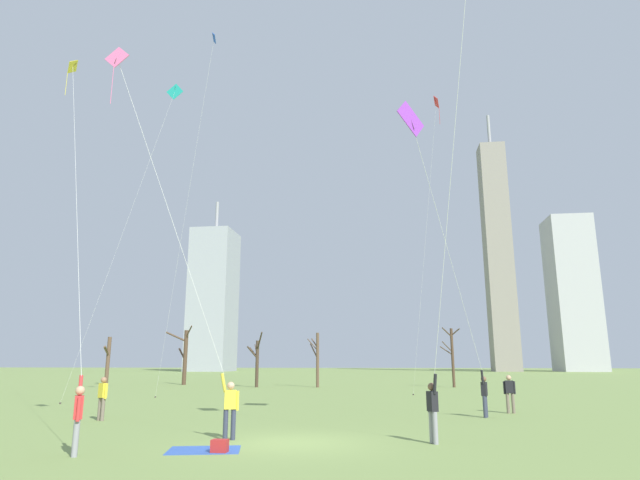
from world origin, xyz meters
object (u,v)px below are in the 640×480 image
Objects in this scene: kite_flyer_midfield_left_purple at (468,333)px; bystander_strolling_midfield at (102,396)px; bare_tree_center at (108,359)px; bare_tree_leftmost at (184,355)px; bare_tree_far_right_edge at (452,355)px; bare_tree_left_of_center at (257,360)px; distant_kite_drifting_left_teal at (166,116)px; picnic_spot at (213,448)px; bare_tree_rightmost at (317,358)px; kite_flyer_midfield_center_yellow at (77,337)px; distant_kite_high_overhead_red at (434,134)px; kite_flyer_midfield_right_pink at (212,352)px; distant_kite_low_near_trees_blue at (204,98)px; kite_flyer_foreground_right_white at (442,286)px; bystander_far_off_by_trees at (510,392)px.

bystander_strolling_midfield is (-14.16, -2.02, -2.41)m from kite_flyer_midfield_left_purple.
bare_tree_center is (-31.13, 29.31, -0.81)m from kite_flyer_midfield_left_purple.
bare_tree_leftmost reaches higher than bystander_strolling_midfield.
bare_tree_far_right_edge is 1.09× the size of bare_tree_left_of_center.
picnic_spot is (9.12, -15.79, -17.11)m from distant_kite_drifting_left_teal.
bare_tree_left_of_center is at bearing -172.42° from bare_tree_rightmost.
bare_tree_center is at bearing 117.45° from kite_flyer_midfield_center_yellow.
kite_flyer_midfield_center_yellow is at bearing -84.06° from bare_tree_left_of_center.
distant_kite_high_overhead_red is at bearing 46.05° from bystander_strolling_midfield.
bystander_strolling_midfield is 9.27m from picnic_spot.
kite_flyer_midfield_left_purple is 0.92× the size of kite_flyer_midfield_right_pink.
bare_tree_rightmost is (1.79, 35.25, -0.28)m from kite_flyer_midfield_center_yellow.
bare_tree_left_of_center reaches higher than bystander_strolling_midfield.
kite_flyer_midfield_right_pink is at bearing 111.63° from picnic_spot.
kite_flyer_midfield_left_purple is 2.51× the size of bare_tree_center.
distant_kite_drifting_left_teal is 17.85m from distant_kite_high_overhead_red.
bare_tree_left_of_center is (-0.61, 17.99, -16.40)m from distant_kite_low_near_trees_blue.
kite_flyer_midfield_right_pink is 6.15× the size of picnic_spot.
bare_tree_leftmost is at bearing 165.44° from bare_tree_rightmost.
kite_flyer_midfield_center_yellow is at bearing -174.49° from kite_flyer_foreground_right_white.
bare_tree_rightmost is at bearing 7.58° from bare_tree_left_of_center.
kite_flyer_midfield_center_yellow is at bearing -79.78° from distant_kite_low_near_trees_blue.
kite_flyer_foreground_right_white is 7.61× the size of picnic_spot.
picnic_spot is 0.44× the size of bare_tree_center.
bystander_far_off_by_trees is at bearing -16.74° from distant_kite_low_near_trees_blue.
picnic_spot is at bearing -170.21° from kite_flyer_foreground_right_white.
kite_flyer_midfield_left_purple is at bearing -94.69° from bare_tree_far_right_edge.
kite_flyer_midfield_right_pink is 21.86m from distant_kite_drifting_left_teal.
bystander_strolling_midfield is 34.60m from bare_tree_far_right_edge.
bystander_strolling_midfield is (-5.83, 4.50, -1.56)m from kite_flyer_midfield_right_pink.
picnic_spot is at bearing -44.33° from bystander_strolling_midfield.
distant_kite_drifting_left_teal reaches higher than bare_tree_center.
kite_flyer_midfield_left_purple is at bearing 48.29° from picnic_spot.
distant_kite_low_near_trees_blue reaches higher than kite_flyer_midfield_right_pink.
bare_tree_center is at bearing 152.47° from distant_kite_high_overhead_red.
bystander_strolling_midfield is 29.24m from bare_tree_rightmost.
kite_flyer_midfield_center_yellow is at bearing -143.93° from kite_flyer_midfield_left_purple.
kite_flyer_midfield_center_yellow is 39.28m from bare_tree_far_right_edge.
distant_kite_drifting_left_teal reaches higher than picnic_spot.
kite_flyer_midfield_center_yellow is at bearing 179.05° from picnic_spot.
distant_kite_high_overhead_red is 25.32m from bare_tree_left_of_center.
bare_tree_rightmost is (-9.75, 26.84, -0.75)m from kite_flyer_midfield_left_purple.
kite_flyer_midfield_left_purple is 0.51× the size of distant_kite_low_near_trees_blue.
distant_kite_low_near_trees_blue is (-0.37, 10.15, 17.86)m from bystander_strolling_midfield.
distant_kite_low_near_trees_blue is 25.21m from bare_tree_rightmost.
distant_kite_high_overhead_red is at bearing 18.02° from distant_kite_low_near_trees_blue.
kite_flyer_midfield_left_purple is at bearing -59.92° from bare_tree_left_of_center.
bare_tree_rightmost is at bearing 93.57° from picnic_spot.
kite_flyer_midfield_left_purple is 11.80m from picnic_spot.
bare_tree_far_right_edge is at bearing 61.50° from bystander_strolling_midfield.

